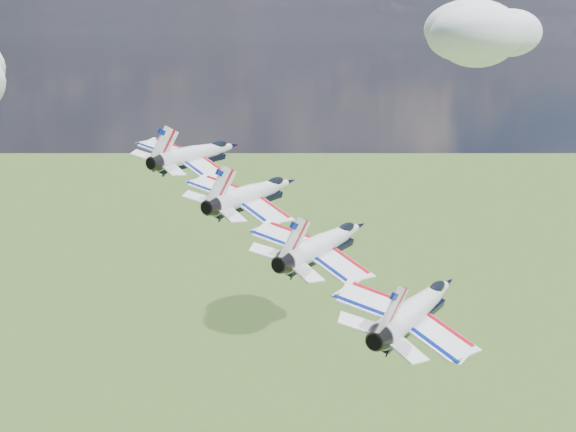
% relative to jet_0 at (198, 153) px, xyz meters
% --- Properties ---
extents(cloud_far, '(61.22, 48.10, 24.05)m').
position_rel_jet_0_xyz_m(cloud_far, '(52.81, 224.12, 12.00)').
color(cloud_far, white).
extents(jet_0, '(18.07, 20.67, 8.28)m').
position_rel_jet_0_xyz_m(jet_0, '(0.00, 0.00, 0.00)').
color(jet_0, white).
extents(jet_1, '(18.07, 20.67, 8.28)m').
position_rel_jet_0_xyz_m(jet_1, '(9.04, -8.47, -2.69)').
color(jet_1, white).
extents(jet_2, '(18.07, 20.67, 8.28)m').
position_rel_jet_0_xyz_m(jet_2, '(18.07, -16.93, -5.37)').
color(jet_2, white).
extents(jet_3, '(18.07, 20.67, 8.28)m').
position_rel_jet_0_xyz_m(jet_3, '(27.11, -25.40, -8.06)').
color(jet_3, white).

